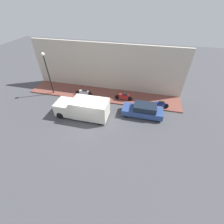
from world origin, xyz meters
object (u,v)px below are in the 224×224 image
object	(u,v)px
scooter_silver	(84,92)
streetlamp	(46,66)
delivery_van	(83,108)
motorcycle_red	(124,96)
motorcycle_blue	(160,104)
parked_car	(143,110)

from	to	relation	value
scooter_silver	streetlamp	size ratio (longest dim) A/B	0.42
delivery_van	streetlamp	bearing A→B (deg)	58.85
motorcycle_red	motorcycle_blue	distance (m)	4.13
scooter_silver	motorcycle_blue	bearing A→B (deg)	-92.36
parked_car	delivery_van	xyz separation A→B (m)	(-1.50, 5.89, 0.37)
streetlamp	scooter_silver	bearing A→B (deg)	-85.78
delivery_van	streetlamp	xyz separation A→B (m)	(3.21, 5.31, 2.55)
parked_car	motorcycle_red	bearing A→B (deg)	47.57
delivery_van	scooter_silver	bearing A→B (deg)	20.55
delivery_van	motorcycle_red	distance (m)	5.10
scooter_silver	streetlamp	world-z (taller)	streetlamp
motorcycle_red	scooter_silver	world-z (taller)	motorcycle_red
motorcycle_blue	streetlamp	xyz separation A→B (m)	(0.07, 12.93, 3.02)
motorcycle_blue	delivery_van	bearing A→B (deg)	112.35
delivery_van	motorcycle_blue	world-z (taller)	delivery_van
motorcycle_red	delivery_van	bearing A→B (deg)	136.13
parked_car	streetlamp	size ratio (longest dim) A/B	0.82
parked_car	scooter_silver	xyz separation A→B (m)	(2.00, 7.20, -0.09)
parked_car	motorcycle_blue	world-z (taller)	parked_car
parked_car	motorcycle_blue	xyz separation A→B (m)	(1.63, -1.73, -0.10)
motorcycle_red	motorcycle_blue	world-z (taller)	motorcycle_red
delivery_van	motorcycle_blue	distance (m)	8.25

